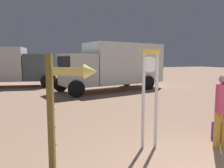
{
  "coord_description": "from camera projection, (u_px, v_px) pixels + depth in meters",
  "views": [
    {
      "loc": [
        -2.84,
        -2.19,
        2.05
      ],
      "look_at": [
        -0.09,
        4.33,
        1.2
      ],
      "focal_mm": 34.17,
      "sensor_mm": 36.0,
      "label": 1
    }
  ],
  "objects": [
    {
      "name": "arrow_sign",
      "position": [
        66.0,
        95.0,
        3.68
      ],
      "size": [
        0.86,
        0.55,
        2.13
      ],
      "color": "olive",
      "rests_on": "ground_plane"
    },
    {
      "name": "box_truck_far",
      "position": [
        5.0,
        65.0,
        15.4
      ],
      "size": [
        6.74,
        3.58,
        2.85
      ],
      "color": "silver",
      "rests_on": "ground_plane"
    },
    {
      "name": "person_near_clock",
      "position": [
        223.0,
        107.0,
        4.82
      ],
      "size": [
        0.33,
        0.33,
        1.7
      ],
      "color": "gold",
      "rests_on": "ground_plane"
    },
    {
      "name": "backpack",
      "position": [
        218.0,
        130.0,
        5.51
      ],
      "size": [
        0.31,
        0.22,
        0.42
      ],
      "color": "purple",
      "rests_on": "ground_plane"
    },
    {
      "name": "standing_clock",
      "position": [
        150.0,
        91.0,
        4.78
      ],
      "size": [
        0.4,
        0.15,
        2.24
      ],
      "color": "silver",
      "rests_on": "ground_plane"
    },
    {
      "name": "box_truck_near",
      "position": [
        116.0,
        65.0,
        14.02
      ],
      "size": [
        7.44,
        3.8,
        3.03
      ],
      "color": "white",
      "rests_on": "ground_plane"
    }
  ]
}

